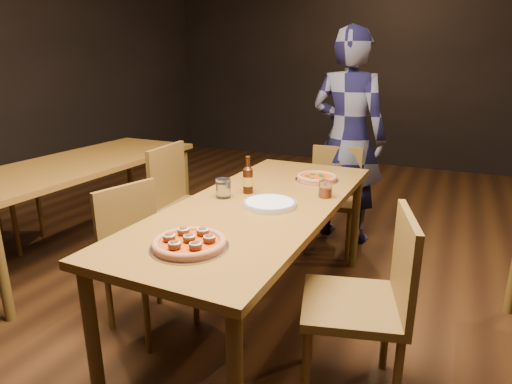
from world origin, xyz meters
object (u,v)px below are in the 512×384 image
at_px(table_left, 79,170).
at_px(beer_bottle, 248,180).
at_px(chair_end, 331,199).
at_px(chair_main_e, 352,303).
at_px(chair_nbr_left, 1,191).
at_px(pizza_meatball, 189,243).
at_px(table_main, 260,214).
at_px(water_glass, 223,188).
at_px(pizza_margherita, 317,178).
at_px(chair_main_sw, 194,208).
at_px(amber_glass, 325,189).
at_px(diner, 348,138).
at_px(plate_stack, 270,204).
at_px(chair_main_nw, 150,258).

xyz_separation_m(table_left, beer_bottle, (1.57, -0.18, 0.15)).
bearing_deg(chair_end, chair_main_e, -75.92).
distance_m(chair_nbr_left, pizza_meatball, 2.49).
xyz_separation_m(table_main, water_glass, (-0.22, -0.02, 0.13)).
bearing_deg(chair_nbr_left, chair_end, -90.51).
xyz_separation_m(chair_nbr_left, pizza_margherita, (2.52, 0.48, 0.29)).
height_order(chair_main_sw, beer_bottle, beer_bottle).
bearing_deg(chair_main_e, pizza_meatball, -77.64).
relative_size(chair_end, chair_nbr_left, 0.91).
xyz_separation_m(table_left, amber_glass, (2.00, -0.06, 0.12)).
bearing_deg(pizza_meatball, pizza_margherita, 82.82).
distance_m(table_left, diner, 2.18).
bearing_deg(table_main, pizza_margherita, 75.40).
relative_size(chair_main_sw, amber_glass, 10.10).
bearing_deg(diner, water_glass, 85.87).
bearing_deg(table_left, beer_bottle, -6.56).
bearing_deg(chair_nbr_left, chair_main_e, -122.37).
xyz_separation_m(chair_main_sw, pizza_meatball, (0.71, -1.09, 0.29)).
height_order(chair_end, diner, diner).
height_order(table_main, plate_stack, plate_stack).
xyz_separation_m(water_glass, amber_glass, (0.52, 0.25, -0.01)).
relative_size(chair_end, amber_glass, 9.13).
xyz_separation_m(table_left, pizza_meatball, (1.69, -0.98, 0.09)).
bearing_deg(chair_nbr_left, amber_glass, -110.90).
height_order(chair_main_nw, pizza_meatball, chair_main_nw).
bearing_deg(chair_end, amber_glass, -82.27).
bearing_deg(water_glass, chair_main_sw, 139.32).
relative_size(chair_main_sw, chair_main_e, 1.03).
bearing_deg(chair_end, chair_nbr_left, -161.30).
relative_size(chair_end, water_glass, 8.04).
relative_size(beer_bottle, diner, 0.12).
bearing_deg(pizza_margherita, chair_nbr_left, -169.10).
height_order(chair_main_nw, beer_bottle, beer_bottle).
xyz_separation_m(table_left, diner, (1.82, 1.19, 0.20)).
distance_m(chair_main_sw, pizza_meatball, 1.33).
height_order(plate_stack, amber_glass, amber_glass).
distance_m(table_left, chair_main_sw, 1.01).
bearing_deg(diner, amber_glass, 106.91).
xyz_separation_m(chair_end, beer_bottle, (-0.22, -1.04, 0.39)).
bearing_deg(beer_bottle, amber_glass, 15.26).
relative_size(pizza_meatball, pizza_margherita, 1.18).
xyz_separation_m(chair_main_e, chair_end, (-0.52, 1.51, -0.03)).
height_order(plate_stack, diner, diner).
relative_size(chair_main_e, water_glass, 8.65).
relative_size(chair_nbr_left, pizza_margherita, 3.41).
height_order(chair_nbr_left, diner, diner).
bearing_deg(table_left, pizza_meatball, -30.01).
bearing_deg(chair_main_nw, chair_nbr_left, 91.34).
bearing_deg(pizza_margherita, pizza_meatball, -97.18).
relative_size(table_left, plate_stack, 7.06).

